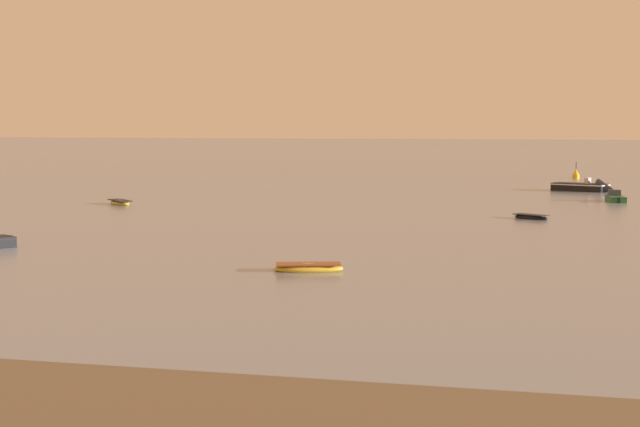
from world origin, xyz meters
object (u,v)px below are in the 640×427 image
rowboat_moored_3 (308,268)px  channel_buoy (576,175)px  motorboat_moored_4 (589,188)px  rowboat_moored_2 (531,217)px  rowboat_moored_0 (120,203)px  motorboat_moored_5 (615,199)px

rowboat_moored_3 → channel_buoy: bearing=65.3°
motorboat_moored_4 → rowboat_moored_2: size_ratio=2.30×
rowboat_moored_0 → rowboat_moored_3: rowboat_moored_0 is taller
rowboat_moored_3 → channel_buoy: (12.07, 89.27, 0.31)m
rowboat_moored_0 → rowboat_moored_2: bearing=38.0°
rowboat_moored_2 → rowboat_moored_3: 32.16m
rowboat_moored_0 → rowboat_moored_3: size_ratio=0.93×
rowboat_moored_2 → rowboat_moored_3: rowboat_moored_3 is taller
rowboat_moored_0 → motorboat_moored_4: size_ratio=0.49×
rowboat_moored_0 → motorboat_moored_5: bearing=64.9°
rowboat_moored_3 → motorboat_moored_5: 53.06m
rowboat_moored_2 → channel_buoy: (2.82, 58.47, 0.33)m
motorboat_moored_5 → channel_buoy: size_ratio=1.84×
motorboat_moored_5 → channel_buoy: bearing=-1.8°
motorboat_moored_5 → channel_buoy: (-3.80, 38.64, 0.22)m
rowboat_moored_0 → rowboat_moored_2: size_ratio=1.13×
motorboat_moored_5 → channel_buoy: 38.83m
rowboat_moored_3 → rowboat_moored_2: bearing=56.3°
motorboat_moored_4 → rowboat_moored_3: bearing=-79.6°
rowboat_moored_0 → motorboat_moored_5: 45.35m
rowboat_moored_2 → motorboat_moored_5: (6.63, 19.83, 0.11)m
motorboat_moored_4 → motorboat_moored_5: 13.54m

